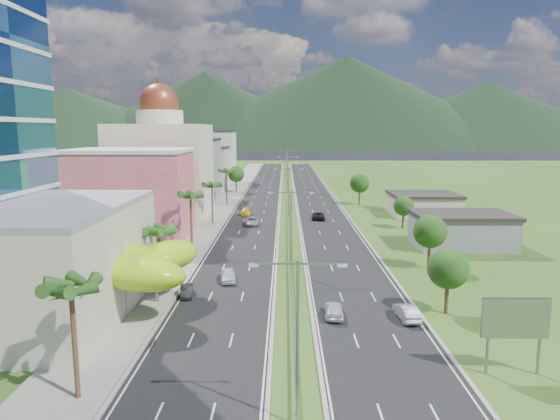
{
  "coord_description": "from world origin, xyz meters",
  "views": [
    {
      "loc": [
        -0.81,
        -54.73,
        18.99
      ],
      "look_at": [
        -1.53,
        18.99,
        7.0
      ],
      "focal_mm": 32.0,
      "sensor_mm": 36.0,
      "label": 1
    }
  ],
  "objects": [
    {
      "name": "leafy_tree_rb",
      "position": [
        19.0,
        12.0,
        5.18
      ],
      "size": [
        4.55,
        4.55,
        7.47
      ],
      "color": "#47301C",
      "rests_on": "ground"
    },
    {
      "name": "mountain_ridge",
      "position": [
        60.0,
        450.0,
        0.0
      ],
      "size": [
        860.0,
        140.0,
        90.0
      ],
      "primitive_type": null,
      "color": "black",
      "rests_on": "ground"
    },
    {
      "name": "streetlight_median_a",
      "position": [
        0.0,
        -25.0,
        6.75
      ],
      "size": [
        6.04,
        0.25,
        11.0
      ],
      "color": "gray",
      "rests_on": "ground"
    },
    {
      "name": "car_white_near_left",
      "position": [
        -7.94,
        5.79,
        0.82
      ],
      "size": [
        2.44,
        4.8,
        1.56
      ],
      "primitive_type": "imported",
      "rotation": [
        0.0,
        0.0,
        0.13
      ],
      "color": "silver",
      "rests_on": "road_left"
    },
    {
      "name": "leafy_tree_rd",
      "position": [
        18.0,
        70.0,
        5.58
      ],
      "size": [
        4.9,
        4.9,
        8.05
      ],
      "color": "#47301C",
      "rests_on": "ground"
    },
    {
      "name": "midrise_grey",
      "position": [
        -27.0,
        80.0,
        8.0
      ],
      "size": [
        16.0,
        15.0,
        16.0
      ],
      "primitive_type": "cube",
      "color": "gray",
      "rests_on": "ground"
    },
    {
      "name": "shed_far",
      "position": [
        30.0,
        55.0,
        2.2
      ],
      "size": [
        14.0,
        12.0,
        4.4
      ],
      "primitive_type": "cube",
      "color": "#B6AC96",
      "rests_on": "ground"
    },
    {
      "name": "domed_building",
      "position": [
        -28.0,
        55.0,
        11.35
      ],
      "size": [
        20.0,
        20.0,
        28.7
      ],
      "color": "beige",
      "rests_on": "ground"
    },
    {
      "name": "lime_canopy",
      "position": [
        -20.0,
        -4.0,
        4.99
      ],
      "size": [
        18.0,
        15.0,
        7.4
      ],
      "color": "#9FD314",
      "rests_on": "ground"
    },
    {
      "name": "leafy_tree_rc",
      "position": [
        22.0,
        40.0,
        4.37
      ],
      "size": [
        3.85,
        3.85,
        6.33
      ],
      "color": "#47301C",
      "rests_on": "ground"
    },
    {
      "name": "ground",
      "position": [
        0.0,
        0.0,
        0.0
      ],
      "size": [
        500.0,
        500.0,
        0.0
      ],
      "primitive_type": "plane",
      "color": "#2D5119",
      "rests_on": "ground"
    },
    {
      "name": "midrise_beige",
      "position": [
        -27.0,
        102.0,
        6.5
      ],
      "size": [
        16.0,
        15.0,
        13.0
      ],
      "primitive_type": "cube",
      "color": "#B6AC96",
      "rests_on": "ground"
    },
    {
      "name": "motorcycle",
      "position": [
        -12.3,
        -13.78,
        0.6
      ],
      "size": [
        0.54,
        1.76,
        1.12
      ],
      "primitive_type": "imported",
      "rotation": [
        0.0,
        0.0,
        0.0
      ],
      "color": "black",
      "rests_on": "road_left"
    },
    {
      "name": "palm_tree_d",
      "position": [
        -15.5,
        45.0,
        7.54
      ],
      "size": [
        3.6,
        3.6,
        8.6
      ],
      "color": "#47301C",
      "rests_on": "ground"
    },
    {
      "name": "billboard",
      "position": [
        17.0,
        -18.0,
        4.42
      ],
      "size": [
        5.2,
        0.35,
        6.2
      ],
      "color": "gray",
      "rests_on": "ground"
    },
    {
      "name": "car_silver_mid_left",
      "position": [
        -7.36,
        43.01,
        0.82
      ],
      "size": [
        2.89,
        5.75,
        1.56
      ],
      "primitive_type": "imported",
      "rotation": [
        0.0,
        0.0,
        0.05
      ],
      "color": "#9EA0A5",
      "rests_on": "road_left"
    },
    {
      "name": "streetlight_median_e",
      "position": [
        0.0,
        140.0,
        6.75
      ],
      "size": [
        6.04,
        0.25,
        11.0
      ],
      "color": "gray",
      "rests_on": "ground"
    },
    {
      "name": "streetlight_median_c",
      "position": [
        0.0,
        50.0,
        6.75
      ],
      "size": [
        6.04,
        0.25,
        11.0
      ],
      "color": "gray",
      "rests_on": "ground"
    },
    {
      "name": "shed_near",
      "position": [
        28.0,
        25.0,
        2.5
      ],
      "size": [
        15.0,
        10.0,
        5.0
      ],
      "primitive_type": "cube",
      "color": "gray",
      "rests_on": "ground"
    },
    {
      "name": "road_right",
      "position": [
        7.5,
        90.0,
        0.02
      ],
      "size": [
        11.0,
        260.0,
        0.04
      ],
      "primitive_type": "cube",
      "color": "black",
      "rests_on": "ground"
    },
    {
      "name": "palm_tree_a",
      "position": [
        -15.5,
        -22.0,
        8.02
      ],
      "size": [
        3.6,
        3.6,
        9.1
      ],
      "color": "#47301C",
      "rests_on": "ground"
    },
    {
      "name": "sidewalk_left",
      "position": [
        -17.0,
        90.0,
        0.06
      ],
      "size": [
        7.0,
        260.0,
        0.12
      ],
      "primitive_type": "cube",
      "color": "gray",
      "rests_on": "ground"
    },
    {
      "name": "palm_tree_c",
      "position": [
        -15.5,
        22.0,
        8.5
      ],
      "size": [
        3.6,
        3.6,
        9.6
      ],
      "color": "#47301C",
      "rests_on": "ground"
    },
    {
      "name": "car_yellow_far_left",
      "position": [
        -9.45,
        55.01,
        0.78
      ],
      "size": [
        2.11,
        5.1,
        1.48
      ],
      "primitive_type": "imported",
      "rotation": [
        0.0,
        0.0,
        0.01
      ],
      "color": "yellow",
      "rests_on": "road_left"
    },
    {
      "name": "median_guardrail",
      "position": [
        0.0,
        71.99,
        0.62
      ],
      "size": [
        0.1,
        216.06,
        0.76
      ],
      "color": "gray",
      "rests_on": "ground"
    },
    {
      "name": "leafy_tree_ra",
      "position": [
        16.0,
        -5.0,
        4.78
      ],
      "size": [
        4.2,
        4.2,
        6.9
      ],
      "color": "#47301C",
      "rests_on": "ground"
    },
    {
      "name": "leafy_tree_lfar",
      "position": [
        -15.5,
        95.0,
        5.58
      ],
      "size": [
        4.9,
        4.9,
        8.05
      ],
      "color": "#47301C",
      "rests_on": "ground"
    },
    {
      "name": "streetlight_median_d",
      "position": [
        0.0,
        95.0,
        6.75
      ],
      "size": [
        6.04,
        0.25,
        11.0
      ],
      "color": "gray",
      "rests_on": "ground"
    },
    {
      "name": "road_left",
      "position": [
        -7.5,
        90.0,
        0.02
      ],
      "size": [
        11.0,
        260.0,
        0.04
      ],
      "primitive_type": "cube",
      "color": "black",
      "rests_on": "ground"
    },
    {
      "name": "streetlight_median_b",
      "position": [
        0.0,
        10.0,
        6.75
      ],
      "size": [
        6.04,
        0.25,
        11.0
      ],
      "color": "gray",
      "rests_on": "ground"
    },
    {
      "name": "car_white_near_right",
      "position": [
        4.23,
        -6.09,
        0.81
      ],
      "size": [
        2.06,
        4.63,
        1.55
      ],
      "primitive_type": "imported",
      "rotation": [
        0.0,
        0.0,
        3.09
      ],
      "color": "silver",
      "rests_on": "road_right"
    },
    {
      "name": "palm_tree_b",
      "position": [
        -15.5,
        2.0,
        7.06
      ],
      "size": [
        3.6,
        3.6,
        8.1
      ],
      "color": "#47301C",
      "rests_on": "ground"
    },
    {
      "name": "car_dark_left",
      "position": [
        -12.09,
        0.19,
        0.68
      ],
      "size": [
        1.87,
        4.03,
        1.28
      ],
      "primitive_type": "imported",
      "rotation": [
        0.0,
        0.0,
        0.14
      ],
      "color": "black",
      "rests_on": "road_left"
    },
    {
      "name": "pink_shophouse",
      "position": [
        -28.0,
        32.0,
        7.5
      ],
      "size": [
        20.0,
        15.0,
        15.0
      ],
      "primitive_type": "cube",
      "color": "#C04E5E",
      "rests_on": "ground"
    },
    {
      "name": "car_dark_far_right",
      "position": [
        6.28,
        49.58,
        0.81
      ],
      "size": [
        2.76,
        5.62,
        1.54
      ],
      "primitive_type": "imported",
      "rotation": [
        0.0,
        0.0,
        3.1
      ],
      "color": "black",
      "rests_on": "road_right"
    },
    {
      "name": "palm_tree_e",
      "position": [
        -15.5,
        70.0,
        8.31
      ],
      "size": [
        3.6,
        3.6,
        9.4
      ],
      "color": "#47301C",
      "rests_on": "ground"
    },
    {
      "name": "midrise_white",
      "position": [
        -27.0,
        125.0,
        9.0
      ],
      "size": [
        16.0,
        15.0,
        18.0
      ],
      "primitive_type": "cube",
      "color": "silver",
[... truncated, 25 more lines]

